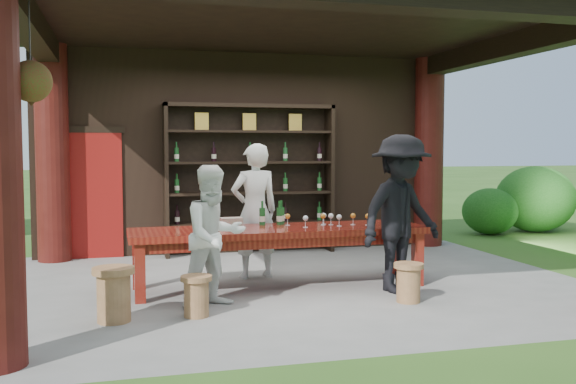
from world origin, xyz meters
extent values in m
plane|color=#2D5119|center=(0.00, 0.00, 0.00)|extent=(90.00, 90.00, 0.00)
cube|color=slate|center=(0.00, 0.00, -0.05)|extent=(7.40, 5.90, 0.10)
cube|color=black|center=(0.00, 2.75, 1.65)|extent=(7.00, 0.18, 3.30)
cube|color=maroon|center=(-2.60, 2.65, 1.00)|extent=(0.95, 0.06, 2.00)
cylinder|color=#380C0A|center=(-3.15, 2.55, 1.65)|extent=(0.50, 0.50, 3.30)
cylinder|color=#380C0A|center=(3.15, 2.55, 1.65)|extent=(0.50, 0.50, 3.30)
cube|color=black|center=(-3.15, 0.00, 3.15)|extent=(0.30, 5.20, 0.30)
cube|color=black|center=(3.15, 0.00, 3.15)|extent=(0.30, 5.20, 0.30)
cube|color=black|center=(0.00, 0.00, 3.40)|extent=(7.50, 6.00, 0.20)
cylinder|color=black|center=(-2.85, -2.20, 2.62)|extent=(0.01, 0.01, 0.75)
cone|color=black|center=(-2.85, -2.20, 2.17)|extent=(0.32, 0.32, 0.18)
sphere|color=#1E5919|center=(-2.85, -2.20, 2.28)|extent=(0.34, 0.34, 0.34)
cube|color=#5F120D|center=(-0.26, -0.15, 0.71)|extent=(3.66, 0.98, 0.08)
cube|color=#5F120D|center=(-0.26, -0.15, 0.61)|extent=(3.46, 0.82, 0.12)
cube|color=#5F120D|center=(-1.96, -0.54, 0.34)|extent=(0.12, 0.12, 0.67)
cube|color=#5F120D|center=(1.45, -0.51, 0.34)|extent=(0.12, 0.12, 0.67)
cube|color=#5F120D|center=(-1.97, 0.20, 0.34)|extent=(0.12, 0.12, 0.67)
cube|color=#5F120D|center=(1.44, 0.23, 0.34)|extent=(0.12, 0.12, 0.67)
cylinder|color=brown|center=(-1.42, -1.29, 0.19)|extent=(0.26, 0.26, 0.38)
cylinder|color=brown|center=(-1.42, -1.29, 0.40)|extent=(0.32, 0.32, 0.05)
cylinder|color=brown|center=(0.96, -1.27, 0.19)|extent=(0.27, 0.27, 0.39)
cylinder|color=brown|center=(0.96, -1.27, 0.42)|extent=(0.34, 0.34, 0.05)
cylinder|color=brown|center=(-2.24, -1.27, 0.24)|extent=(0.33, 0.33, 0.49)
cylinder|color=brown|center=(-2.24, -1.27, 0.52)|extent=(0.42, 0.42, 0.07)
imported|color=silver|center=(-0.43, 0.54, 0.90)|extent=(0.71, 0.52, 1.79)
imported|color=white|center=(-1.18, -0.91, 0.78)|extent=(0.92, 0.83, 1.55)
imported|color=black|center=(1.11, -0.74, 0.95)|extent=(1.40, 1.12, 1.90)
cube|color=#BF6672|center=(-0.86, -0.16, 0.82)|extent=(0.26, 0.18, 0.14)
ellipsoid|color=#194C14|center=(6.12, 3.61, 0.58)|extent=(1.60, 1.60, 1.36)
ellipsoid|color=#194C14|center=(5.00, 3.49, 0.40)|extent=(1.09, 1.09, 0.93)
camera|label=1|loc=(-2.17, -7.82, 1.74)|focal=40.00mm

